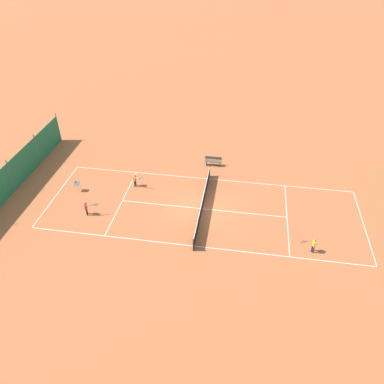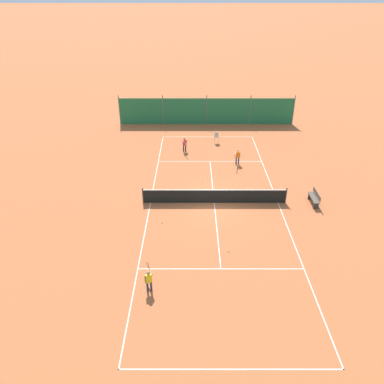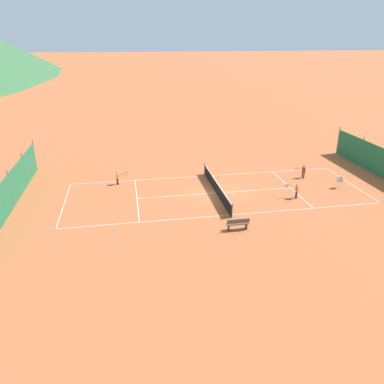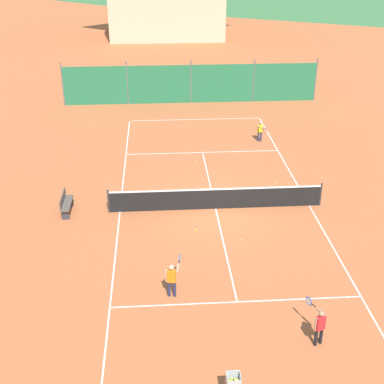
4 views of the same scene
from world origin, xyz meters
The scene contains 13 objects.
ground_plane centered at (0.00, 0.00, 0.00)m, with size 600.00×600.00×0.00m, color #B25B33.
court_line_markings centered at (0.00, 0.00, 0.00)m, with size 8.25×23.85×0.01m.
tennis_net centered at (0.00, 0.00, 0.50)m, with size 9.18×0.08×1.06m.
windscreen_fence_near centered at (0.00, -15.50, 1.31)m, with size 17.28×0.08×2.90m.
player_far_baseline centered at (2.04, -8.44, 0.70)m, with size 0.39×1.04×1.20m.
player_far_service centered at (3.38, 7.85, 0.67)m, with size 0.36×1.00×1.14m.
player_near_service centered at (-2.08, -5.88, 0.71)m, with size 0.54×0.98×1.21m.
tennis_ball_near_corner centered at (0.71, -2.69, 0.03)m, with size 0.07×0.07×0.07m, color #CCE033.
tennis_ball_alley_right centered at (-0.48, 5.03, 0.03)m, with size 0.07×0.07×0.07m, color #CCE033.
tennis_ball_by_net_left centered at (3.17, 2.37, 0.03)m, with size 0.07×0.07×0.07m, color #CCE033.
tennis_ball_alley_left centered at (-1.00, -1.81, 0.03)m, with size 0.07×0.07×0.07m, color #CCE033.
ball_hopper centered at (-0.71, -10.40, 0.66)m, with size 0.36×0.36×0.89m.
courtside_bench centered at (-6.34, 0.11, 0.45)m, with size 0.36×1.50×0.84m.
Camera 1 is at (22.22, 2.75, 18.16)m, focal length 35.00 mm.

